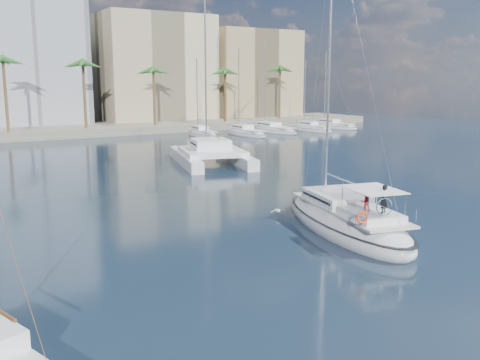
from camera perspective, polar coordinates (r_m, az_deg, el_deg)
ground at (r=31.25m, az=3.63°, el=-5.27°), size 160.00×160.00×0.00m
quay at (r=87.61m, az=-20.13°, el=4.86°), size 120.00×14.00×1.20m
building_beige at (r=102.38m, az=-9.19°, el=11.40°), size 20.00×14.00×20.00m
building_tan_right at (r=109.92m, az=1.09°, el=10.96°), size 18.00×12.00×18.00m
palm_centre at (r=83.34m, az=-19.99°, el=11.27°), size 3.60×3.60×12.30m
palm_right at (r=96.36m, az=0.61°, el=11.75°), size 3.60×3.60×12.30m
main_sloop at (r=31.41m, az=11.20°, el=-4.33°), size 6.86×13.15×18.64m
catamaran at (r=55.17m, az=-3.12°, el=2.99°), size 9.79×14.30×18.87m
seagull at (r=34.07m, az=4.02°, el=-3.26°), size 1.12×0.48×0.21m
moored_yacht_a at (r=81.14m, az=-4.02°, el=4.64°), size 3.37×9.52×11.90m
moored_yacht_b at (r=82.65m, az=0.64°, el=4.78°), size 3.32×10.83×13.72m
moored_yacht_c at (r=87.89m, az=3.54°, el=5.12°), size 3.98×12.33×15.54m
moored_yacht_d at (r=90.23m, az=7.67°, el=5.19°), size 3.52×9.55×11.90m
moored_yacht_e at (r=95.94m, az=9.93°, el=5.45°), size 4.61×11.11×13.72m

